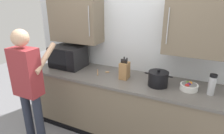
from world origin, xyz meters
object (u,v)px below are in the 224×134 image
Objects in this scene: knife_block at (125,70)px; wooden_spoon at (103,72)px; stock_pot at (158,79)px; person_figure at (28,82)px; thermos_flask at (212,85)px; microwave_oven at (67,57)px; fruit_bowl at (189,86)px.

knife_block is 1.39× the size of wooden_spoon.
person_figure reaches higher than stock_pot.
thermos_flask is 2.17m from person_figure.
stock_pot is at bearing 26.75° from person_figure.
microwave_oven reaches higher than wooden_spoon.
person_figure is (0.02, -0.81, -0.10)m from microwave_oven.
wooden_spoon is at bearing 52.92° from person_figure.
thermos_flask is 1.10× the size of wooden_spoon.
wooden_spoon is (-0.37, 0.05, -0.11)m from knife_block.
thermos_flask is at bearing -1.57° from microwave_oven.
fruit_bowl is at bearing 175.02° from thermos_flask.
stock_pot is at bearing -177.45° from thermos_flask.
thermos_flask is 0.15× the size of person_figure.
knife_block is (-0.46, 0.03, 0.02)m from stock_pot.
thermos_flask reaches higher than wooden_spoon.
stock_pot reaches higher than wooden_spoon.
fruit_bowl is 0.60× the size of stock_pot.
knife_block reaches higher than stock_pot.
knife_block is 0.38m from wooden_spoon.
stock_pot is 0.21× the size of person_figure.
knife_block is 0.19× the size of person_figure.
fruit_bowl is at bearing -1.13° from microwave_oven.
person_figure reaches higher than fruit_bowl.
knife_block reaches higher than wooden_spoon.
fruit_bowl is 0.67× the size of knife_block.
person_figure is (-0.61, -0.80, 0.05)m from wooden_spoon.
thermos_flask is at bearing 2.55° from stock_pot.
thermos_flask is (0.60, 0.03, 0.03)m from stock_pot.
knife_block is 1.27× the size of thermos_flask.
person_figure is (-2.03, -0.75, -0.06)m from thermos_flask.
fruit_bowl is at bearing 1.09° from knife_block.
microwave_oven is 1.00m from knife_block.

